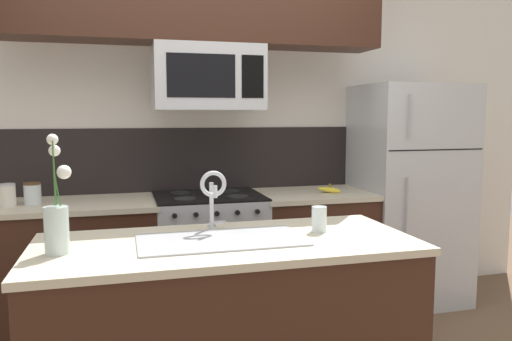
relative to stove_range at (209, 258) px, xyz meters
name	(u,v)px	position (x,y,z in m)	size (l,w,h in m)	color
rear_partition	(237,139)	(0.30, 0.38, 0.84)	(5.20, 0.10, 2.60)	silver
splash_band	(201,159)	(0.00, 0.32, 0.69)	(3.62, 0.01, 0.48)	black
back_counter_left	(79,268)	(-0.89, 0.00, -0.01)	(1.05, 0.65, 0.91)	#381E14
back_counter_right	(312,251)	(0.79, 0.00, -0.01)	(0.86, 0.65, 0.91)	#381E14
stove_range	(209,258)	(0.00, 0.00, 0.00)	(0.76, 0.64, 0.93)	#B7BABF
microwave	(208,78)	(0.00, -0.02, 1.28)	(0.74, 0.40, 0.44)	#B7BABF
refrigerator	(407,194)	(1.61, 0.02, 0.40)	(0.81, 0.74, 1.72)	#B7BABF
storage_jar_tall	(7,195)	(-1.30, -0.04, 0.52)	(0.10, 0.10, 0.14)	silver
storage_jar_medium	(33,193)	(-1.15, 0.00, 0.52)	(0.11, 0.11, 0.14)	silver
banana_bunch	(330,190)	(0.91, -0.06, 0.47)	(0.19, 0.12, 0.07)	yellow
island_counter	(228,334)	(-0.13, -1.25, -0.01)	(1.75, 0.76, 0.91)	#381E14
kitchen_sink	(221,255)	(-0.15, -1.25, 0.38)	(0.76, 0.40, 0.16)	#ADAFB5
sink_faucet	(213,192)	(-0.15, -1.05, 0.65)	(0.14, 0.14, 0.31)	#B7BABF
drinking_glass	(319,219)	(0.35, -1.20, 0.51)	(0.08, 0.08, 0.13)	silver
flower_vase	(57,222)	(-0.86, -1.28, 0.58)	(0.12, 0.14, 0.50)	silver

